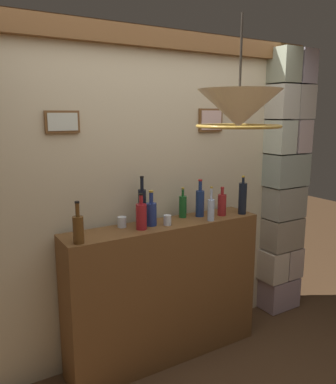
{
  "coord_description": "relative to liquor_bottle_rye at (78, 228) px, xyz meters",
  "views": [
    {
      "loc": [
        -1.4,
        -1.53,
        1.9
      ],
      "look_at": [
        0.0,
        0.81,
        1.34
      ],
      "focal_mm": 36.02,
      "sensor_mm": 36.0,
      "label": 1
    }
  ],
  "objects": [
    {
      "name": "panelled_rear_partition",
      "position": [
        0.69,
        0.34,
        0.14
      ],
      "size": [
        3.06,
        0.15,
        2.51
      ],
      "color": "beige",
      "rests_on": "ground"
    },
    {
      "name": "stone_pillar",
      "position": [
        2.06,
        0.22,
        0.05
      ],
      "size": [
        0.42,
        0.28,
        2.45
      ],
      "color": "#AD939D",
      "rests_on": "ground"
    },
    {
      "name": "bar_shelf_unit",
      "position": [
        0.69,
        0.1,
        -0.64
      ],
      "size": [
        1.56,
        0.32,
        1.09
      ],
      "primitive_type": "cube",
      "color": "brown",
      "rests_on": "ground"
    },
    {
      "name": "liquor_bottle_rye",
      "position": [
        0.0,
        0.0,
        0.0
      ],
      "size": [
        0.07,
        0.07,
        0.27
      ],
      "color": "#573615",
      "rests_on": "bar_shelf_unit"
    },
    {
      "name": "liquor_bottle_brandy",
      "position": [
        1.38,
        0.02,
        0.03
      ],
      "size": [
        0.07,
        0.07,
        0.32
      ],
      "color": "black",
      "rests_on": "bar_shelf_unit"
    },
    {
      "name": "liquor_bottle_vodka",
      "position": [
        1.04,
        0.14,
        0.02
      ],
      "size": [
        0.07,
        0.07,
        0.3
      ],
      "color": "navy",
      "rests_on": "bar_shelf_unit"
    },
    {
      "name": "liquor_bottle_amaro",
      "position": [
        1.04,
        -0.01,
        -0.01
      ],
      "size": [
        0.05,
        0.05,
        0.27
      ],
      "color": "#ACC1E3",
      "rests_on": "bar_shelf_unit"
    },
    {
      "name": "liquor_bottle_scotch",
      "position": [
        0.48,
        0.06,
        0.0
      ],
      "size": [
        0.08,
        0.08,
        0.26
      ],
      "color": "maroon",
      "rests_on": "bar_shelf_unit"
    },
    {
      "name": "liquor_bottle_rum",
      "position": [
        1.21,
        0.07,
        -0.01
      ],
      "size": [
        0.07,
        0.07,
        0.23
      ],
      "color": "maroon",
      "rests_on": "bar_shelf_unit"
    },
    {
      "name": "liquor_bottle_whiskey",
      "position": [
        0.58,
        0.11,
        -0.0
      ],
      "size": [
        0.08,
        0.08,
        0.26
      ],
      "color": "navy",
      "rests_on": "bar_shelf_unit"
    },
    {
      "name": "liquor_bottle_bourbon",
      "position": [
        0.56,
        0.21,
        0.04
      ],
      "size": [
        0.06,
        0.06,
        0.35
      ],
      "color": "black",
      "rests_on": "bar_shelf_unit"
    },
    {
      "name": "liquor_bottle_mezcal",
      "position": [
        0.9,
        0.18,
        -0.01
      ],
      "size": [
        0.06,
        0.06,
        0.24
      ],
      "color": "#185422",
      "rests_on": "bar_shelf_unit"
    },
    {
      "name": "glass_tumbler_rocks",
      "position": [
        0.69,
        0.06,
        -0.06
      ],
      "size": [
        0.06,
        0.06,
        0.08
      ],
      "color": "silver",
      "rests_on": "bar_shelf_unit"
    },
    {
      "name": "glass_tumbler_highball",
      "position": [
        0.38,
        0.18,
        -0.06
      ],
      "size": [
        0.06,
        0.06,
        0.08
      ],
      "color": "silver",
      "rests_on": "bar_shelf_unit"
    },
    {
      "name": "pendant_lamp",
      "position": [
        0.61,
        -0.78,
        0.73
      ],
      "size": [
        0.43,
        0.43,
        0.54
      ],
      "color": "#EFE5C6"
    }
  ]
}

